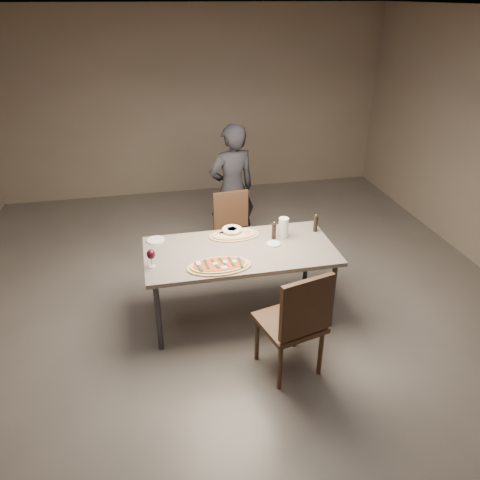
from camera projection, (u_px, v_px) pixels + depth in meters
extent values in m
plane|color=#5F5852|center=(240.00, 313.00, 4.79)|extent=(7.00, 7.00, 0.00)
plane|color=silver|center=(240.00, 9.00, 3.48)|extent=(7.00, 7.00, 0.00)
plane|color=gray|center=(192.00, 104.00, 7.16)|extent=(6.00, 0.00, 6.00)
cube|color=slate|center=(240.00, 251.00, 4.44)|extent=(1.80, 0.90, 0.04)
cylinder|color=#333335|center=(159.00, 317.00, 4.15)|extent=(0.05, 0.05, 0.71)
cylinder|color=#333335|center=(332.00, 295.00, 4.45)|extent=(0.05, 0.05, 0.71)
cylinder|color=#333335|center=(154.00, 274.00, 4.79)|extent=(0.05, 0.05, 0.71)
cylinder|color=#333335|center=(306.00, 257.00, 5.09)|extent=(0.05, 0.05, 0.71)
ellipsoid|color=white|center=(215.00, 263.00, 4.13)|extent=(0.05, 0.05, 0.01)
ellipsoid|color=white|center=(198.00, 263.00, 4.12)|extent=(0.05, 0.05, 0.01)
ellipsoid|color=white|center=(225.00, 261.00, 4.16)|extent=(0.05, 0.05, 0.01)
ellipsoid|color=white|center=(198.00, 262.00, 4.15)|extent=(0.05, 0.05, 0.01)
ellipsoid|color=white|center=(224.00, 267.00, 4.07)|extent=(0.05, 0.05, 0.01)
ellipsoid|color=white|center=(225.00, 267.00, 4.07)|extent=(0.05, 0.05, 0.01)
ellipsoid|color=white|center=(234.00, 261.00, 4.16)|extent=(0.05, 0.05, 0.01)
cube|color=#253416|center=(199.00, 266.00, 4.08)|extent=(0.06, 0.17, 0.01)
cube|color=#253416|center=(207.00, 264.00, 4.12)|extent=(0.03, 0.17, 0.01)
cube|color=#253416|center=(215.00, 264.00, 4.13)|extent=(0.06, 0.17, 0.01)
cube|color=#253416|center=(223.00, 262.00, 4.15)|extent=(0.07, 0.16, 0.01)
cube|color=#253416|center=(231.00, 261.00, 4.16)|extent=(0.04, 0.17, 0.01)
cube|color=#253416|center=(240.00, 262.00, 4.15)|extent=(0.03, 0.17, 0.01)
cylinder|color=#BC737A|center=(222.00, 233.00, 4.66)|extent=(0.06, 0.06, 0.00)
cylinder|color=#BC737A|center=(239.00, 232.00, 4.68)|extent=(0.06, 0.06, 0.00)
cylinder|color=#BC737A|center=(227.00, 233.00, 4.66)|extent=(0.06, 0.06, 0.00)
cylinder|color=#BC737A|center=(238.00, 232.00, 4.67)|extent=(0.06, 0.06, 0.00)
cylinder|color=#BC737A|center=(224.00, 232.00, 4.67)|extent=(0.06, 0.06, 0.00)
cylinder|color=#BC737A|center=(247.00, 232.00, 4.68)|extent=(0.06, 0.06, 0.00)
cylinder|color=#BC737A|center=(227.00, 232.00, 4.67)|extent=(0.06, 0.06, 0.00)
cylinder|color=#BC737A|center=(219.00, 233.00, 4.67)|extent=(0.06, 0.06, 0.00)
cylinder|color=beige|center=(232.00, 232.00, 4.69)|extent=(0.17, 0.17, 0.07)
torus|color=beige|center=(232.00, 229.00, 4.68)|extent=(0.20, 0.20, 0.03)
cube|color=#A27641|center=(234.00, 230.00, 4.69)|extent=(0.06, 0.05, 0.04)
cube|color=#A27641|center=(232.00, 229.00, 4.71)|extent=(0.05, 0.06, 0.04)
cube|color=#A27641|center=(230.00, 230.00, 4.69)|extent=(0.07, 0.06, 0.04)
cube|color=#A27641|center=(230.00, 231.00, 4.67)|extent=(0.07, 0.07, 0.04)
cube|color=#A27641|center=(233.00, 231.00, 4.67)|extent=(0.06, 0.07, 0.04)
cylinder|color=white|center=(273.00, 244.00, 4.52)|extent=(0.13, 0.13, 0.02)
cylinder|color=gold|center=(273.00, 244.00, 4.51)|extent=(0.09, 0.09, 0.00)
cylinder|color=black|center=(274.00, 232.00, 4.60)|extent=(0.04, 0.04, 0.15)
cylinder|color=black|center=(274.00, 224.00, 4.56)|extent=(0.05, 0.05, 0.02)
sphere|color=gold|center=(274.00, 223.00, 4.55)|extent=(0.02, 0.02, 0.02)
cylinder|color=black|center=(315.00, 224.00, 4.74)|extent=(0.04, 0.04, 0.15)
cylinder|color=black|center=(316.00, 217.00, 4.70)|extent=(0.05, 0.05, 0.02)
sphere|color=gold|center=(316.00, 215.00, 4.69)|extent=(0.02, 0.02, 0.02)
cylinder|color=silver|center=(284.00, 228.00, 4.61)|extent=(0.10, 0.10, 0.21)
cylinder|color=silver|center=(152.00, 266.00, 4.15)|extent=(0.07, 0.07, 0.01)
cylinder|color=silver|center=(152.00, 262.00, 4.13)|extent=(0.01, 0.01, 0.08)
ellipsoid|color=#420918|center=(151.00, 254.00, 4.09)|extent=(0.08, 0.08, 0.09)
cylinder|color=white|center=(156.00, 240.00, 4.59)|extent=(0.18, 0.18, 0.01)
cube|color=#422A1B|center=(290.00, 323.00, 3.89)|extent=(0.59, 0.59, 0.04)
cylinder|color=#422A1B|center=(280.00, 367.00, 3.78)|extent=(0.04, 0.04, 0.45)
cylinder|color=#422A1B|center=(320.00, 353.00, 3.93)|extent=(0.04, 0.04, 0.45)
cylinder|color=#422A1B|center=(257.00, 339.00, 4.09)|extent=(0.04, 0.04, 0.45)
cylinder|color=#422A1B|center=(295.00, 326.00, 4.24)|extent=(0.04, 0.04, 0.45)
cube|color=#422A1B|center=(306.00, 308.00, 3.58)|extent=(0.46, 0.16, 0.50)
cube|color=#422A1B|center=(236.00, 238.00, 5.36)|extent=(0.47, 0.47, 0.04)
cylinder|color=#422A1B|center=(246.00, 245.00, 5.65)|extent=(0.04, 0.04, 0.40)
cylinder|color=#422A1B|center=(217.00, 250.00, 5.56)|extent=(0.04, 0.04, 0.40)
cylinder|color=#422A1B|center=(255.00, 259.00, 5.36)|extent=(0.04, 0.04, 0.40)
cylinder|color=#422A1B|center=(225.00, 264.00, 5.26)|extent=(0.04, 0.04, 0.40)
cube|color=#422A1B|center=(231.00, 210.00, 5.40)|extent=(0.41, 0.08, 0.45)
imported|color=black|center=(232.00, 190.00, 5.65)|extent=(0.66, 0.51, 1.60)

